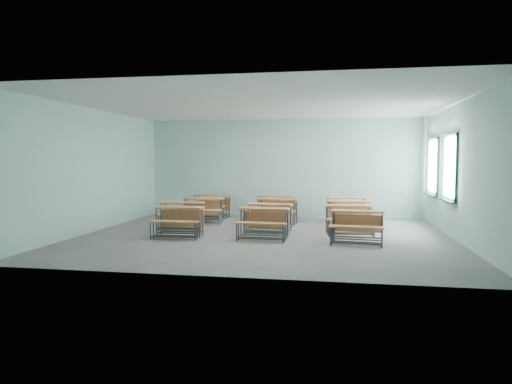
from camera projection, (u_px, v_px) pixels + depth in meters
room at (268, 171)px, 11.12m from camera, size 9.04×8.04×3.24m
desk_unit_r0c0 at (178, 217)px, 11.05m from camera, size 1.20×0.83×0.73m
desk_unit_r0c1 at (264, 218)px, 10.77m from camera, size 1.20×0.83×0.73m
desk_unit_r0c2 at (357, 222)px, 10.19m from camera, size 1.25×0.90×0.73m
desk_unit_r1c0 at (181, 211)px, 12.28m from camera, size 1.22×0.86×0.73m
desk_unit_r1c1 at (269, 213)px, 11.81m from camera, size 1.25×0.90×0.73m
desk_unit_r1c2 at (349, 215)px, 11.44m from camera, size 1.26×0.92×0.73m
desk_unit_r2c0 at (203, 207)px, 13.48m from camera, size 1.27×0.94×0.73m
desk_unit_r2c1 at (277, 207)px, 13.30m from camera, size 1.24×0.89×0.73m
desk_unit_r2c2 at (350, 210)px, 12.67m from camera, size 1.23×0.87×0.73m
desk_unit_r3c0 at (211, 203)px, 14.78m from camera, size 1.25×0.91×0.73m
desk_unit_r3c1 at (275, 204)px, 14.32m from camera, size 1.22×0.86×0.73m
desk_unit_r3c2 at (346, 205)px, 13.81m from camera, size 1.21×0.84×0.73m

